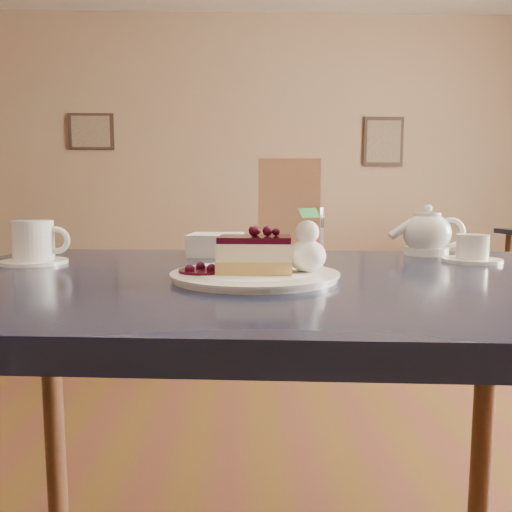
{
  "coord_description": "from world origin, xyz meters",
  "views": [
    {
      "loc": [
        0.19,
        -0.78,
        0.97
      ],
      "look_at": [
        0.21,
        0.03,
        0.87
      ],
      "focal_mm": 35.0,
      "sensor_mm": 36.0,
      "label": 1
    }
  ],
  "objects_px": {
    "main_table": "(257,319)",
    "coffee_set": "(35,244)",
    "cheesecake_slice": "(255,255)",
    "dessert_plate": "(255,276)",
    "tea_set": "(435,237)"
  },
  "relations": [
    {
      "from": "main_table",
      "to": "coffee_set",
      "type": "bearing_deg",
      "value": 165.18
    },
    {
      "from": "main_table",
      "to": "cheesecake_slice",
      "type": "relative_size",
      "value": 9.97
    },
    {
      "from": "dessert_plate",
      "to": "coffee_set",
      "type": "height_order",
      "value": "coffee_set"
    },
    {
      "from": "cheesecake_slice",
      "to": "coffee_set",
      "type": "height_order",
      "value": "coffee_set"
    },
    {
      "from": "main_table",
      "to": "cheesecake_slice",
      "type": "xyz_separation_m",
      "value": [
        -0.0,
        -0.05,
        0.13
      ]
    },
    {
      "from": "main_table",
      "to": "dessert_plate",
      "type": "relative_size",
      "value": 4.7
    },
    {
      "from": "main_table",
      "to": "cheesecake_slice",
      "type": "bearing_deg",
      "value": -90.0
    },
    {
      "from": "main_table",
      "to": "coffee_set",
      "type": "xyz_separation_m",
      "value": [
        -0.48,
        0.17,
        0.13
      ]
    },
    {
      "from": "dessert_plate",
      "to": "tea_set",
      "type": "xyz_separation_m",
      "value": [
        0.46,
        0.34,
        0.04
      ]
    },
    {
      "from": "dessert_plate",
      "to": "cheesecake_slice",
      "type": "height_order",
      "value": "cheesecake_slice"
    },
    {
      "from": "cheesecake_slice",
      "to": "coffee_set",
      "type": "distance_m",
      "value": 0.53
    },
    {
      "from": "coffee_set",
      "to": "cheesecake_slice",
      "type": "bearing_deg",
      "value": -25.14
    },
    {
      "from": "dessert_plate",
      "to": "tea_set",
      "type": "distance_m",
      "value": 0.57
    },
    {
      "from": "cheesecake_slice",
      "to": "coffee_set",
      "type": "bearing_deg",
      "value": 159.46
    },
    {
      "from": "dessert_plate",
      "to": "tea_set",
      "type": "relative_size",
      "value": 1.09
    }
  ]
}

